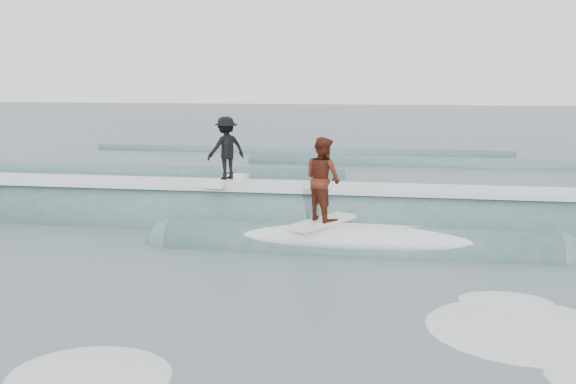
# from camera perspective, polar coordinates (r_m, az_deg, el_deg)

# --- Properties ---
(ground) EXTENTS (160.00, 160.00, 0.00)m
(ground) POSITION_cam_1_polar(r_m,az_deg,el_deg) (12.08, -3.54, -9.04)
(ground) COLOR #3F515D
(ground) RESTS_ON ground
(breaking_wave) EXTENTS (23.76, 3.84, 2.12)m
(breaking_wave) POSITION_cam_1_polar(r_m,az_deg,el_deg) (16.97, 1.36, -3.17)
(breaking_wave) COLOR #3A5F61
(breaking_wave) RESTS_ON ground
(surfer_black) EXTENTS (1.22, 2.06, 1.79)m
(surfer_black) POSITION_cam_1_polar(r_m,az_deg,el_deg) (17.40, -5.51, 3.67)
(surfer_black) COLOR white
(surfer_black) RESTS_ON ground
(surfer_red) EXTENTS (1.50, 2.00, 2.04)m
(surfer_red) POSITION_cam_1_polar(r_m,az_deg,el_deg) (14.80, 3.11, 0.89)
(surfer_red) COLOR silver
(surfer_red) RESTS_ON ground
(whitewater) EXTENTS (16.51, 5.34, 0.10)m
(whitewater) POSITION_cam_1_polar(r_m,az_deg,el_deg) (10.48, 7.97, -12.21)
(whitewater) COLOR white
(whitewater) RESTS_ON ground
(far_swells) EXTENTS (39.29, 8.65, 0.80)m
(far_swells) POSITION_cam_1_polar(r_m,az_deg,el_deg) (29.24, 2.33, 2.45)
(far_swells) COLOR #3A5F61
(far_swells) RESTS_ON ground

